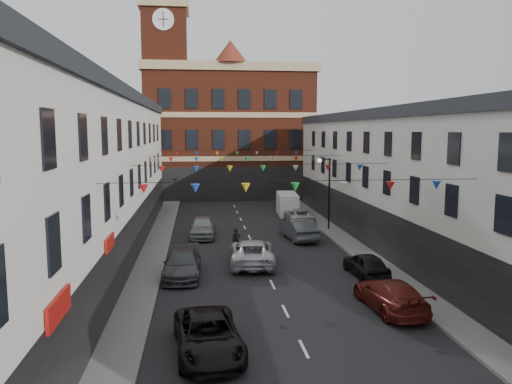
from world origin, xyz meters
name	(u,v)px	position (x,y,z in m)	size (l,w,h in m)	color
ground	(272,285)	(0.00, 0.00, 0.00)	(160.00, 160.00, 0.00)	black
pavement_left	(145,277)	(-6.90, 2.00, 0.07)	(1.80, 64.00, 0.15)	#605E5B
pavement_right	(383,269)	(6.90, 2.00, 0.07)	(1.80, 64.00, 0.15)	#605E5B
terrace_left	(44,186)	(-11.78, 1.00, 5.35)	(8.40, 56.00, 10.70)	silver
terrace_right	(474,190)	(11.78, 1.00, 4.85)	(8.40, 56.00, 9.70)	beige
civic_building	(228,131)	(0.00, 37.95, 8.14)	(20.60, 13.30, 18.50)	maroon
clock_tower	(166,73)	(-7.50, 35.00, 14.93)	(5.60, 5.60, 30.00)	maroon
distant_hill	(197,149)	(-4.00, 62.00, 5.00)	(40.00, 14.00, 10.00)	#264721
street_lamp	(326,184)	(6.55, 14.00, 3.90)	(1.10, 0.36, 6.00)	black
car_left_c	(208,335)	(-3.60, -7.95, 0.70)	(2.34, 5.07, 1.41)	black
car_left_d	(182,264)	(-4.84, 2.03, 0.73)	(2.04, 5.03, 1.46)	#404248
car_left_e	(203,227)	(-3.60, 12.45, 0.81)	(1.91, 4.74, 1.61)	gray
car_right_c	(390,295)	(4.80, -4.40, 0.72)	(2.02, 4.98, 1.44)	maroon
car_right_d	(366,264)	(5.50, 0.96, 0.68)	(1.61, 3.99, 1.36)	black
car_right_e	(298,229)	(3.60, 10.81, 0.81)	(1.72, 4.93, 1.62)	#46484D
car_right_f	(299,216)	(5.00, 17.48, 0.66)	(2.20, 4.78, 1.33)	#A9AAAE
moving_car	(252,252)	(-0.65, 4.11, 0.78)	(2.60, 5.65, 1.57)	silver
white_van	(287,204)	(4.78, 22.08, 1.05)	(1.82, 4.73, 2.09)	white
pedestrian	(236,241)	(-1.39, 7.31, 0.82)	(0.60, 0.39, 1.65)	black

